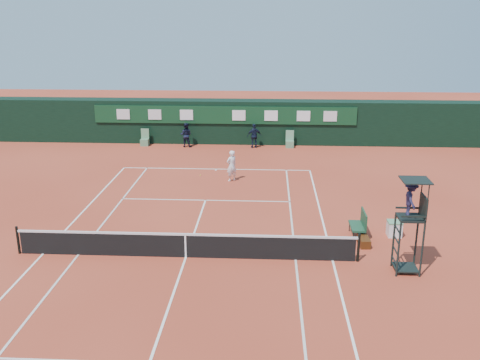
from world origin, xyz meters
name	(u,v)px	position (x,y,z in m)	size (l,w,h in m)	color
ground	(186,257)	(0.00, 0.00, 0.00)	(90.00, 90.00, 0.00)	#BB452C
court_lines	(186,257)	(0.00, 0.00, 0.01)	(11.05, 23.85, 0.01)	silver
tennis_net	(186,245)	(0.00, 0.00, 0.51)	(12.90, 0.10, 1.10)	black
back_wall	(225,121)	(0.00, 18.74, 1.51)	(40.00, 1.65, 3.00)	black
linesman_chair_left	(145,141)	(-5.50, 17.48, 0.32)	(0.55, 0.50, 1.15)	#54815C
linesman_chair_right	(290,143)	(4.50, 17.48, 0.32)	(0.55, 0.50, 1.15)	#56835E
umpire_chair	(411,206)	(7.95, -0.71, 2.46)	(0.96, 0.95, 3.42)	black
player_bench	(360,223)	(6.82, 2.32, 0.60)	(0.56, 1.20, 1.10)	#1B452C
tennis_bag	(364,241)	(6.87, 1.48, 0.16)	(0.38, 0.88, 0.33)	black
cooler	(394,229)	(8.26, 2.47, 0.33)	(0.57, 0.57, 0.65)	white
tennis_ball	(200,175)	(-0.78, 10.52, 0.03)	(0.06, 0.06, 0.06)	yellow
player	(232,166)	(1.06, 9.66, 0.85)	(0.62, 0.41, 1.70)	white
ball_kid_left	(186,135)	(-2.58, 17.28, 0.83)	(0.80, 0.63, 1.66)	black
ball_kid_right	(254,136)	(2.09, 17.22, 0.83)	(0.97, 0.40, 1.65)	black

